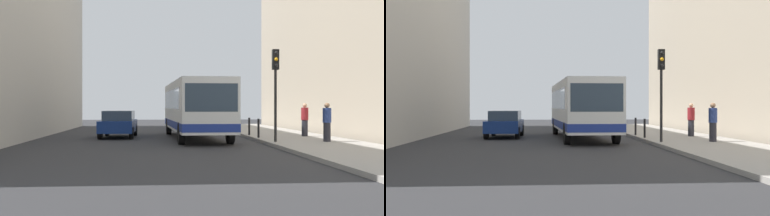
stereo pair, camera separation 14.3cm
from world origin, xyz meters
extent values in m
plane|color=#2D2D30|center=(0.00, 0.00, 0.00)|extent=(80.00, 80.00, 0.00)
cube|color=#9E9991|center=(5.40, 0.00, 0.07)|extent=(4.40, 40.00, 0.15)
cube|color=white|center=(0.40, 3.00, 1.75)|extent=(2.90, 11.08, 2.50)
cube|color=navy|center=(0.40, 3.00, 0.80)|extent=(2.92, 11.10, 0.36)
cube|color=#2D3D4C|center=(0.60, -2.48, 2.10)|extent=(2.26, 0.14, 1.20)
cube|color=#2D3D4C|center=(0.38, 3.50, 2.10)|extent=(2.86, 9.49, 1.00)
cylinder|color=black|center=(1.67, -0.86, 0.50)|extent=(0.32, 1.01, 1.00)
cylinder|color=black|center=(-0.59, -0.94, 0.50)|extent=(0.32, 1.01, 1.00)
cylinder|color=black|center=(1.38, 6.94, 0.50)|extent=(0.32, 1.01, 1.00)
cylinder|color=black|center=(-0.88, 6.86, 0.50)|extent=(0.32, 1.01, 1.00)
cube|color=navy|center=(-3.75, 4.27, 0.64)|extent=(1.94, 4.46, 0.64)
cube|color=#2D3D4C|center=(-3.75, 4.42, 1.22)|extent=(1.68, 2.51, 0.52)
cylinder|color=black|center=(-2.98, 2.74, 0.32)|extent=(0.24, 0.65, 0.64)
cylinder|color=black|center=(-4.62, 2.80, 0.32)|extent=(0.24, 0.65, 0.64)
cylinder|color=black|center=(-2.89, 5.74, 0.32)|extent=(0.24, 0.65, 0.64)
cylinder|color=black|center=(-4.52, 5.79, 0.32)|extent=(0.24, 0.65, 0.64)
cube|color=navy|center=(1.02, 13.75, 0.64)|extent=(1.91, 4.44, 0.64)
cube|color=#2D3D4C|center=(1.01, 13.90, 1.22)|extent=(1.66, 2.50, 0.52)
cylinder|color=black|center=(1.87, 12.27, 0.32)|extent=(0.24, 0.65, 0.64)
cylinder|color=black|center=(0.23, 12.23, 0.32)|extent=(0.24, 0.65, 0.64)
cylinder|color=black|center=(1.80, 15.27, 0.32)|extent=(0.24, 0.65, 0.64)
cylinder|color=black|center=(0.16, 15.23, 0.32)|extent=(0.24, 0.65, 0.64)
cylinder|color=black|center=(3.55, -1.72, 1.75)|extent=(0.12, 0.12, 3.20)
cube|color=black|center=(3.55, -1.72, 3.80)|extent=(0.28, 0.24, 0.90)
sphere|color=black|center=(3.55, -1.85, 4.08)|extent=(0.16, 0.16, 0.16)
sphere|color=orange|center=(3.55, -1.85, 3.80)|extent=(0.16, 0.16, 0.16)
sphere|color=black|center=(3.55, -1.85, 3.52)|extent=(0.16, 0.16, 0.16)
cylinder|color=black|center=(3.45, 1.19, 0.62)|extent=(0.11, 0.11, 0.95)
cylinder|color=black|center=(3.45, 3.48, 0.62)|extent=(0.11, 0.11, 0.95)
cylinder|color=#26262D|center=(5.90, -1.71, 0.57)|extent=(0.32, 0.32, 0.85)
cylinder|color=navy|center=(5.90, -1.71, 1.33)|extent=(0.38, 0.38, 0.66)
sphere|color=#8C6647|center=(5.90, -1.71, 1.77)|extent=(0.23, 0.23, 0.23)
cylinder|color=#26262D|center=(6.13, 2.07, 0.58)|extent=(0.32, 0.32, 0.85)
cylinder|color=maroon|center=(6.13, 2.07, 1.33)|extent=(0.38, 0.38, 0.66)
sphere|color=tan|center=(6.13, 2.07, 1.78)|extent=(0.24, 0.24, 0.24)
camera|label=1|loc=(-1.92, -22.37, 1.72)|focal=44.46mm
camera|label=2|loc=(-1.77, -22.38, 1.72)|focal=44.46mm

